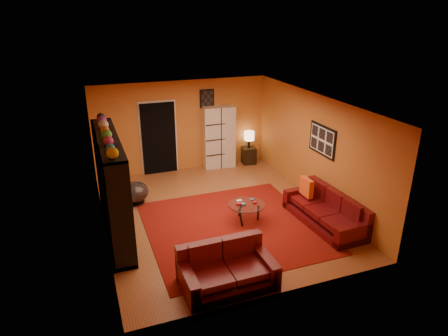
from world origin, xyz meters
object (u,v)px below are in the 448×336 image
object	(u,v)px
bowl_chair	(135,192)
table_lamp	(249,136)
storage_cabinet	(219,137)
tv	(115,189)
sofa	(328,211)
coffee_table	(247,206)
loveseat	(226,268)
entertainment_unit	(112,186)
side_table	(249,155)

from	to	relation	value
bowl_chair	table_lamp	world-z (taller)	table_lamp
storage_cabinet	table_lamp	world-z (taller)	storage_cabinet
tv	sofa	distance (m)	4.59
coffee_table	table_lamp	bearing A→B (deg)	65.68
loveseat	coffee_table	size ratio (longest dim) A/B	1.91
bowl_chair	entertainment_unit	bearing A→B (deg)	-115.94
entertainment_unit	storage_cabinet	xyz separation A→B (m)	(3.32, 2.80, -0.14)
coffee_table	table_lamp	distance (m)	3.67
side_table	tv	bearing A→B (deg)	-146.91
storage_cabinet	side_table	size ratio (longest dim) A/B	3.66
entertainment_unit	loveseat	xyz separation A→B (m)	(1.58, -2.41, -0.77)
coffee_table	storage_cabinet	world-z (taller)	storage_cabinet
coffee_table	sofa	bearing A→B (deg)	-22.83
sofa	side_table	xyz separation A→B (m)	(-0.14, 4.00, -0.04)
bowl_chair	loveseat	bearing A→B (deg)	-74.52
storage_cabinet	bowl_chair	size ratio (longest dim) A/B	2.76
storage_cabinet	tv	bearing A→B (deg)	-134.95
sofa	table_lamp	xyz separation A→B (m)	(-0.14, 4.00, 0.57)
storage_cabinet	bowl_chair	distance (m)	3.23
side_table	bowl_chair	bearing A→B (deg)	-157.15
sofa	loveseat	size ratio (longest dim) A/B	1.34
loveseat	table_lamp	world-z (taller)	table_lamp
loveseat	storage_cabinet	xyz separation A→B (m)	(1.74, 5.21, 0.63)
loveseat	entertainment_unit	bearing A→B (deg)	32.40
coffee_table	storage_cabinet	bearing A→B (deg)	80.69
tv	loveseat	world-z (taller)	tv
coffee_table	bowl_chair	bearing A→B (deg)	141.14
storage_cabinet	table_lamp	size ratio (longest dim) A/B	3.60
entertainment_unit	sofa	world-z (taller)	entertainment_unit
storage_cabinet	side_table	world-z (taller)	storage_cabinet
tv	table_lamp	xyz separation A→B (m)	(4.21, 2.75, -0.11)
loveseat	coffee_table	distance (m)	2.20
entertainment_unit	coffee_table	distance (m)	2.90
sofa	loveseat	bearing A→B (deg)	-160.51
storage_cabinet	sofa	bearing A→B (deg)	-70.44
storage_cabinet	side_table	distance (m)	1.16
entertainment_unit	loveseat	distance (m)	2.99
loveseat	bowl_chair	world-z (taller)	loveseat
sofa	table_lamp	world-z (taller)	table_lamp
sofa	table_lamp	size ratio (longest dim) A/B	4.19
side_table	table_lamp	xyz separation A→B (m)	(0.00, 0.00, 0.61)
sofa	bowl_chair	xyz separation A→B (m)	(-3.83, 2.45, 0.00)
table_lamp	bowl_chair	bearing A→B (deg)	-157.15
entertainment_unit	table_lamp	size ratio (longest dim) A/B	5.91
coffee_table	table_lamp	size ratio (longest dim) A/B	1.64
tv	side_table	size ratio (longest dim) A/B	1.72
side_table	entertainment_unit	bearing A→B (deg)	-147.19
table_lamp	loveseat	bearing A→B (deg)	-117.44
coffee_table	side_table	size ratio (longest dim) A/B	1.66
loveseat	storage_cabinet	world-z (taller)	storage_cabinet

